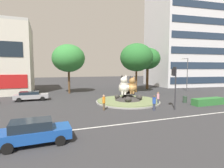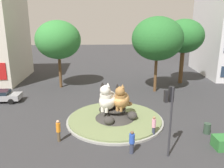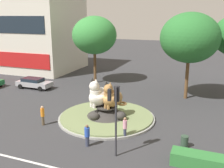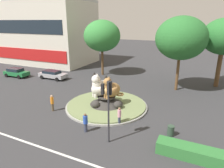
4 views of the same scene
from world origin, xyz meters
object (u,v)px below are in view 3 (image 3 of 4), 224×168
Objects in this scene: cat_statue_white at (99,95)px; broadleaf_tree_behind_island at (94,35)px; pedestrian_blue_shirt at (87,135)px; pedestrian_pink_shirt at (125,127)px; second_tree_near_tower at (190,38)px; shophouse_block at (10,30)px; litter_bin at (184,142)px; traffic_light_mast at (115,106)px; pedestrian_orange_shirt at (43,115)px; cat_statue_tabby at (112,97)px; parked_car_right at (34,83)px.

broadleaf_tree_behind_island is at bearing -127.03° from cat_statue_white.
pedestrian_pink_shirt is (2.16, 2.34, 0.03)m from pedestrian_blue_shirt.
second_tree_near_tower is 5.71× the size of pedestrian_blue_shirt.
litter_bin is at bearing -31.97° from shophouse_block.
pedestrian_orange_shirt is at bearing 65.85° from traffic_light_mast.
cat_statue_white is 3.07× the size of litter_bin.
cat_statue_tabby is 1.47× the size of pedestrian_pink_shirt.
pedestrian_orange_shirt is 2.00× the size of litter_bin.
second_tree_near_tower reaches higher than broadleaf_tree_behind_island.
traffic_light_mast is at bearing -145.94° from litter_bin.
pedestrian_orange_shirt is (2.21, -15.56, -5.82)m from broadleaf_tree_behind_island.
shophouse_block is 2.74× the size of broadleaf_tree_behind_island.
shophouse_block is at bearing 140.27° from parked_car_right.
shophouse_block is 5.38× the size of parked_car_right.
pedestrian_blue_shirt is at bearing -110.34° from second_tree_near_tower.
litter_bin is (4.37, 2.96, -3.21)m from traffic_light_mast.
pedestrian_pink_shirt reaches higher than pedestrian_blue_shirt.
cat_statue_white is 0.11× the size of shophouse_block.
broadleaf_tree_behind_island is 5.42× the size of pedestrian_pink_shirt.
pedestrian_pink_shirt is at bearing -35.96° from shophouse_block.
pedestrian_orange_shirt is at bearing -49.15° from parked_car_right.
traffic_light_mast is 8.63m from pedestrian_orange_shirt.
broadleaf_tree_behind_island is 10.48× the size of litter_bin.
broadleaf_tree_behind_island is at bearing 22.47° from traffic_light_mast.
second_tree_near_tower reaches higher than parked_car_right.
parked_car_right is at bearing -137.14° from broadleaf_tree_behind_island.
shophouse_block reaches higher than pedestrian_orange_shirt.
litter_bin is at bearing 90.36° from cat_statue_tabby.
pedestrian_orange_shirt reaches higher than pedestrian_pink_shirt.
cat_statue_tabby is 0.51× the size of traffic_light_mast.
shophouse_block is 35.95m from pedestrian_blue_shirt.
cat_statue_tabby is at bearing -24.99° from parked_car_right.
cat_statue_white is 0.55× the size of traffic_light_mast.
cat_statue_tabby reaches higher than pedestrian_blue_shirt.
broadleaf_tree_behind_island is 21.78m from litter_bin.
pedestrian_pink_shirt is at bearing -104.93° from second_tree_near_tower.
second_tree_near_tower is at bearing -14.97° from shophouse_block.
cat_statue_tabby is at bearing 16.87° from traffic_light_mast.
second_tree_near_tower reaches higher than cat_statue_tabby.
litter_bin is (12.19, 0.48, -0.51)m from pedestrian_orange_shirt.
shophouse_block reaches higher than pedestrian_blue_shirt.
parked_car_right is 22.65m from litter_bin.
cat_statue_white reaches higher than pedestrian_orange_shirt.
second_tree_near_tower is 16.87m from pedestrian_blue_shirt.
broadleaf_tree_behind_island is (19.60, -5.14, 0.02)m from shophouse_block.
traffic_light_mast reaches higher than pedestrian_orange_shirt.
cat_statue_white is 1.28m from cat_statue_tabby.
pedestrian_orange_shirt is 12.21m from litter_bin.
shophouse_block is at bearing -24.72° from pedestrian_blue_shirt.
pedestrian_blue_shirt is at bearing -159.68° from litter_bin.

